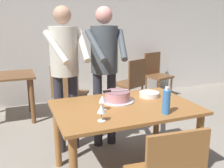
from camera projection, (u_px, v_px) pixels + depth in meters
name	position (u px, v px, depth m)	size (l,w,h in m)	color
back_wall	(66.00, 31.00, 4.78)	(10.00, 0.12, 2.70)	silver
main_dining_table	(125.00, 117.00, 2.53)	(1.38, 0.92, 0.75)	#9E6633
cake_on_platter	(117.00, 97.00, 2.61)	(0.34, 0.34, 0.11)	silver
cake_knife	(111.00, 91.00, 2.58)	(0.27, 0.05, 0.02)	silver
plate_stack	(149.00, 94.00, 2.78)	(0.22, 0.22, 0.05)	white
wine_glass_near	(101.00, 109.00, 2.10)	(0.08, 0.08, 0.14)	silver
wine_glass_far	(103.00, 99.00, 2.36)	(0.08, 0.08, 0.14)	silver
water_bottle	(166.00, 101.00, 2.26)	(0.07, 0.07, 0.25)	#387AC6
person_cutting_cake	(105.00, 62.00, 3.03)	(0.47, 0.56, 1.72)	#2D2D38
person_standing_beside	(65.00, 64.00, 2.89)	(0.46, 0.57, 1.72)	#2D2D38
background_table	(1.00, 85.00, 3.92)	(1.00, 0.70, 0.74)	brown
background_chair_0	(156.00, 73.00, 5.24)	(0.54, 0.54, 0.90)	brown
background_chair_1	(69.00, 91.00, 3.90)	(0.62, 0.62, 0.90)	brown
background_chair_3	(131.00, 82.00, 4.52)	(0.58, 0.58, 0.90)	brown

